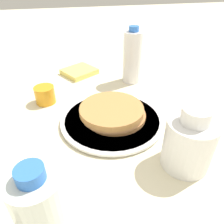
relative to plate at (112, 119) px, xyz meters
The scene contains 8 objects.
ground_plane 0.03m from the plate, 158.01° to the right, with size 4.00×4.00×0.00m, color beige.
plate is the anchor object (origin of this frame).
pancake_stack 0.03m from the plate, 130.51° to the right, with size 0.19×0.19×0.04m.
juice_glass 0.24m from the plate, 51.92° to the left, with size 0.06×0.06×0.06m.
cream_jug 0.24m from the plate, 145.91° to the right, with size 0.11×0.11×0.15m.
water_bottle_near 0.29m from the plate, 27.83° to the right, with size 0.07×0.07×0.20m.
water_bottle_mid 0.36m from the plate, 152.07° to the left, with size 0.07×0.07×0.19m.
napkin 0.35m from the plate, 10.26° to the left, with size 0.16×0.16×0.02m.
Camera 1 is at (-0.47, 0.12, 0.38)m, focal length 35.00 mm.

